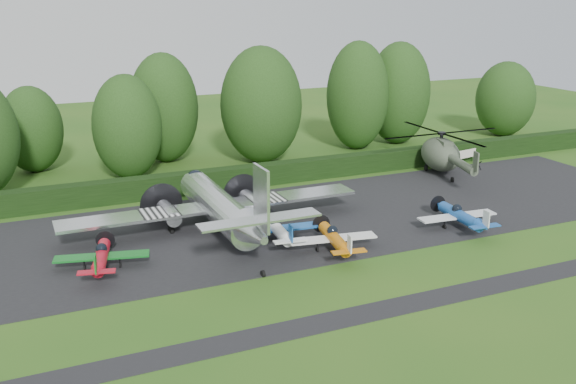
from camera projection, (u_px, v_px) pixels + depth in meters
name	position (u px, v px, depth m)	size (l,w,h in m)	color
ground	(349.00, 269.00, 42.99)	(160.00, 160.00, 0.00)	#255417
apron	(289.00, 222.00, 51.74)	(70.00, 18.00, 0.01)	black
taxiway_verge	(398.00, 307.00, 37.74)	(70.00, 2.00, 0.00)	black
hedgerow	(243.00, 187.00, 61.37)	(90.00, 1.60, 2.00)	black
transport_plane	(220.00, 207.00, 48.77)	(23.84, 18.28, 7.64)	silver
light_plane_red	(101.00, 257.00, 42.42)	(6.20, 6.52, 2.38)	#AE1020
light_plane_white	(277.00, 229.00, 47.33)	(6.44, 6.77, 2.47)	white
light_plane_orange	(334.00, 238.00, 45.51)	(6.39, 6.72, 2.46)	#CC6F0C
light_plane_blue	(460.00, 216.00, 50.10)	(6.53, 6.87, 2.51)	#1A4E9C
helicopter	(441.00, 151.00, 65.40)	(13.33, 15.60, 4.29)	#3E4938
sign_board	(466.00, 154.00, 69.25)	(2.87, 0.11, 1.61)	#3F3326
tree_0	(261.00, 105.00, 68.89)	(8.80, 8.80, 12.57)	black
tree_1	(505.00, 99.00, 82.56)	(7.50, 7.50, 9.58)	black
tree_2	(31.00, 129.00, 65.47)	(6.27, 6.27, 8.90)	black
tree_3	(398.00, 93.00, 77.85)	(7.69, 7.69, 12.36)	black
tree_4	(164.00, 108.00, 69.11)	(7.38, 7.38, 11.86)	black
tree_7	(127.00, 127.00, 63.02)	(6.79, 6.79, 10.36)	black
tree_9	(358.00, 96.00, 74.93)	(7.30, 7.30, 12.67)	black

